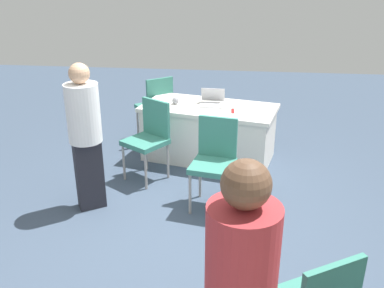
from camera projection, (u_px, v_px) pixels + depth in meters
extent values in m
plane|color=#3D4C60|center=(188.00, 233.00, 4.21)|extent=(14.40, 14.40, 0.00)
cube|color=silver|center=(209.00, 108.00, 5.61)|extent=(1.88, 1.21, 0.05)
cube|color=silver|center=(209.00, 134.00, 5.75)|extent=(1.81, 1.17, 0.69)
cylinder|color=#9E9993|center=(138.00, 122.00, 6.51)|extent=(0.03, 0.03, 0.46)
cylinder|color=#9E9993|center=(159.00, 118.00, 6.70)|extent=(0.03, 0.03, 0.46)
cylinder|color=#9E9993|center=(149.00, 130.00, 6.22)|extent=(0.03, 0.03, 0.46)
cylinder|color=#9E9993|center=(172.00, 125.00, 6.41)|extent=(0.03, 0.03, 0.46)
cube|color=#387F70|center=(154.00, 107.00, 6.36)|extent=(0.62, 0.62, 0.06)
cube|color=#387F70|center=(160.00, 94.00, 6.11)|extent=(0.35, 0.30, 0.45)
cylinder|color=#9E9993|center=(225.00, 200.00, 4.35)|extent=(0.03, 0.03, 0.47)
cylinder|color=#9E9993|center=(190.00, 194.00, 4.45)|extent=(0.03, 0.03, 0.47)
cylinder|color=#9E9993|center=(233.00, 183.00, 4.68)|extent=(0.03, 0.03, 0.47)
cylinder|color=#9E9993|center=(200.00, 178.00, 4.79)|extent=(0.03, 0.03, 0.47)
cube|color=#387F70|center=(213.00, 166.00, 4.47)|extent=(0.51, 0.51, 0.06)
cube|color=#387F70|center=(218.00, 137.00, 4.55)|extent=(0.42, 0.12, 0.45)
cylinder|color=#9E9993|center=(146.00, 171.00, 4.96)|extent=(0.03, 0.03, 0.46)
cylinder|color=#9E9993|center=(124.00, 163.00, 5.18)|extent=(0.03, 0.03, 0.46)
cylinder|color=#9E9993|center=(168.00, 161.00, 5.23)|extent=(0.03, 0.03, 0.46)
cylinder|color=#9E9993|center=(146.00, 153.00, 5.45)|extent=(0.03, 0.03, 0.46)
cube|color=#387F70|center=(145.00, 142.00, 5.11)|extent=(0.61, 0.61, 0.06)
cube|color=#387F70|center=(156.00, 118.00, 5.15)|extent=(0.37, 0.26, 0.45)
cylinder|color=#B23338|center=(241.00, 268.00, 1.96)|extent=(0.48, 0.48, 0.65)
sphere|color=brown|center=(246.00, 184.00, 1.80)|extent=(0.22, 0.22, 0.22)
cube|color=#26262D|center=(90.00, 174.00, 4.55)|extent=(0.33, 0.30, 0.77)
cylinder|color=white|center=(83.00, 113.00, 4.28)|extent=(0.47, 0.47, 0.61)
sphere|color=tan|center=(79.00, 73.00, 4.13)|extent=(0.21, 0.21, 0.21)
cube|color=silver|center=(212.00, 105.00, 5.61)|extent=(0.33, 0.23, 0.02)
cube|color=#B7B7BC|center=(213.00, 95.00, 5.70)|extent=(0.32, 0.09, 0.19)
sphere|color=gray|center=(175.00, 101.00, 5.67)|extent=(0.09, 0.09, 0.09)
cube|color=red|center=(233.00, 111.00, 5.40)|extent=(0.04, 0.18, 0.01)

